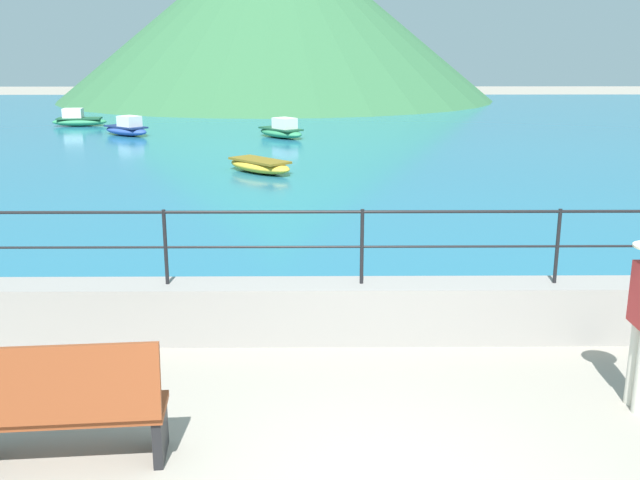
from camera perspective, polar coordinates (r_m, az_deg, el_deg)
The scene contains 9 objects.
promenade_wall at distance 8.79m, azimuth 3.22°, elevation -5.56°, with size 20.00×0.56×0.70m, color gray.
railing at distance 8.50m, azimuth 3.32°, elevation 0.67°, with size 18.44×0.04×0.90m.
lake_water at distance 31.05m, azimuth 0.53°, elevation 8.66°, with size 64.00×44.32×0.06m, color #236B89.
hill_main at distance 49.14m, azimuth -3.46°, elevation 17.44°, with size 28.03×28.03×11.19m, color #33663D.
bench_main at distance 6.51m, azimuth -19.73°, elevation -12.13°, with size 1.74×0.70×1.13m.
boat_0 at distance 33.71m, azimuth -18.39°, elevation 8.91°, with size 2.37×1.11×0.76m.
boat_1 at distance 29.60m, azimuth -14.88°, elevation 8.43°, with size 2.33×2.18×0.76m.
boat_2 at distance 20.18m, azimuth -4.74°, elevation 5.85°, with size 2.23×2.30×0.36m.
boat_3 at distance 27.93m, azimuth -3.03°, elevation 8.55°, with size 2.16×2.35×0.76m.
Camera 1 is at (-0.57, -5.02, 3.43)m, focal length 40.90 mm.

